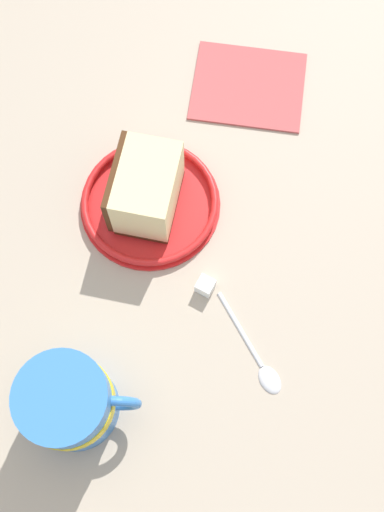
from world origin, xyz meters
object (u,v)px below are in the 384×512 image
(small_plate, at_px, (150,202))
(sugar_cube, at_px, (205,286))
(tea_mug, at_px, (70,402))
(folded_napkin, at_px, (248,85))
(cake_slice, at_px, (145,189))
(teaspoon, at_px, (261,363))

(small_plate, height_order, sugar_cube, sugar_cube)
(tea_mug, distance_m, folded_napkin, 0.41)
(tea_mug, bearing_deg, small_plate, -106.97)
(sugar_cube, bearing_deg, folded_napkin, -102.21)
(cake_slice, relative_size, teaspoon, 0.90)
(folded_napkin, distance_m, sugar_cube, 0.25)
(cake_slice, xyz_separation_m, folded_napkin, (-0.11, -0.15, -0.04))
(tea_mug, relative_size, folded_napkin, 0.84)
(tea_mug, bearing_deg, folded_napkin, -115.84)
(teaspoon, bearing_deg, sugar_cube, -55.65)
(cake_slice, relative_size, sugar_cube, 5.80)
(tea_mug, height_order, sugar_cube, tea_mug)
(small_plate, relative_size, folded_napkin, 1.18)
(folded_napkin, bearing_deg, tea_mug, 64.16)
(tea_mug, xyz_separation_m, sugar_cube, (-0.12, -0.12, -0.04))
(cake_slice, bearing_deg, sugar_cube, 122.76)
(teaspoon, bearing_deg, cake_slice, -56.51)
(small_plate, xyz_separation_m, tea_mug, (0.07, 0.22, 0.04))
(tea_mug, bearing_deg, cake_slice, -106.27)
(sugar_cube, bearing_deg, small_plate, -58.25)
(small_plate, height_order, teaspoon, small_plate)
(small_plate, relative_size, teaspoon, 1.41)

